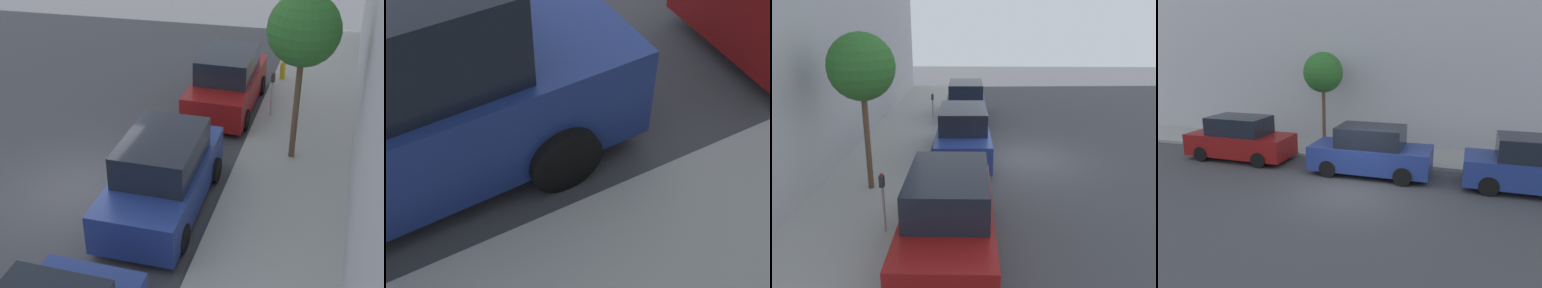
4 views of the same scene
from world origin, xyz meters
TOP-DOWN VIEW (x-y plane):
  - ground_plane at (0.00, 0.00)m, footprint 60.00×60.00m
  - sidewalk at (5.05, 0.00)m, footprint 3.11×32.00m
  - parked_suv_second at (2.20, -0.11)m, footprint 2.09×4.85m
  - parked_suv_third at (2.33, 6.12)m, footprint 2.08×4.82m
  - parking_meter_far at (3.95, 5.56)m, footprint 0.11×0.15m
  - street_tree at (4.95, 3.08)m, footprint 1.91×1.91m
  - fire_hydrant at (3.85, 8.92)m, footprint 0.20×0.20m

SIDE VIEW (x-z plane):
  - ground_plane at x=0.00m, z-range 0.00..0.00m
  - sidewalk at x=5.05m, z-range 0.00..0.15m
  - fire_hydrant at x=3.85m, z-range 0.15..0.84m
  - parked_suv_second at x=2.20m, z-range -0.06..1.92m
  - parked_suv_third at x=2.33m, z-range -0.06..1.92m
  - parking_meter_far at x=3.95m, z-range 0.32..1.85m
  - street_tree at x=4.95m, z-range 1.49..6.15m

